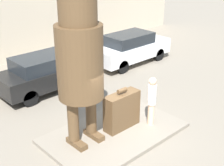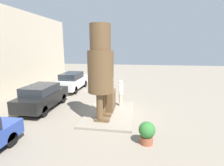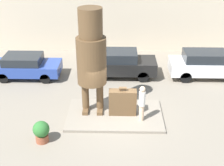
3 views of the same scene
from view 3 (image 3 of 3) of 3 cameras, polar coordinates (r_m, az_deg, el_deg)
ground_plane at (r=15.32m, az=0.51°, el=-6.05°), size 60.00×60.00×0.00m
pedestal at (r=15.29m, az=0.51°, el=-5.86°), size 4.61×2.87×0.13m
building_backdrop at (r=22.70m, az=0.92°, el=14.90°), size 28.00×0.60×7.34m
statue_figure at (r=14.25m, az=-3.80°, el=5.29°), size 1.38×1.38×5.09m
giant_suitcase at (r=14.96m, az=1.96°, el=-3.52°), size 1.32×0.47×1.46m
tourist at (r=14.35m, az=5.50°, el=-3.52°), size 0.30×0.30×1.77m
parked_car_blue at (r=19.59m, az=-15.43°, el=3.05°), size 4.01×1.80×1.43m
parked_car_black at (r=18.99m, az=1.47°, el=3.63°), size 4.27×1.76×1.64m
parked_car_white at (r=19.67m, az=16.97°, el=3.33°), size 4.58×1.70×1.67m
planter_pot at (r=13.68m, az=-12.80°, el=-8.58°), size 0.71×0.71×0.99m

